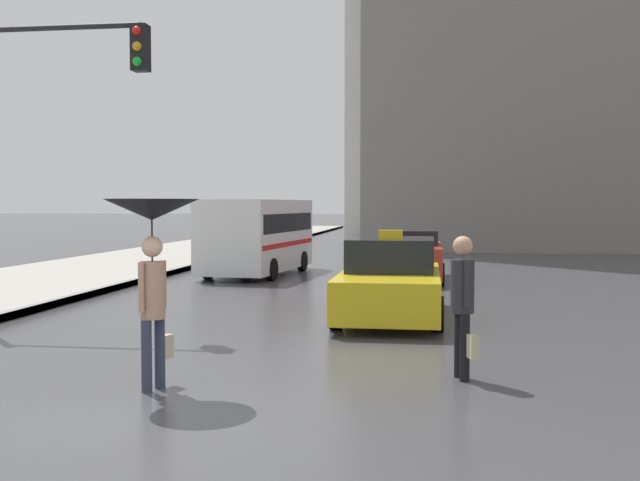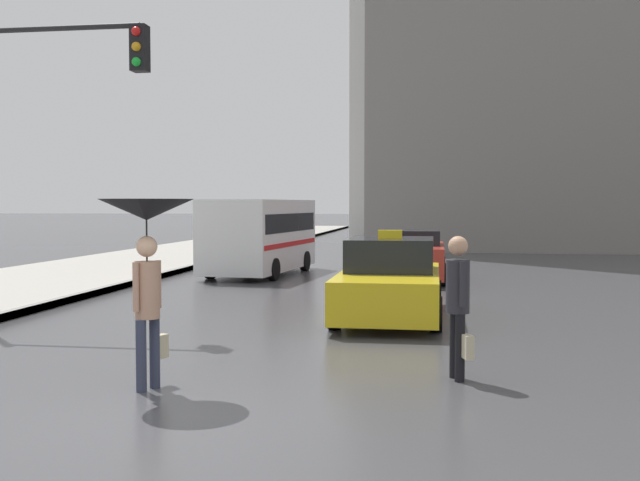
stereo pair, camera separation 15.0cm
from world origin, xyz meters
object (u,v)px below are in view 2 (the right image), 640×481
object	(u,v)px
taxi	(390,282)
ambulance_van	(260,233)
sedan_red	(411,257)
pedestrian_man	(458,298)
traffic_light	(36,107)
monument_cross	(358,33)
pedestrian_with_umbrella	(147,234)

from	to	relation	value
taxi	ambulance_van	bearing A→B (deg)	-61.32
sedan_red	pedestrian_man	world-z (taller)	pedestrian_man
ambulance_van	traffic_light	distance (m)	10.01
sedan_red	ambulance_van	xyz separation A→B (m)	(-4.57, 1.03, 0.59)
pedestrian_man	traffic_light	world-z (taller)	traffic_light
taxi	traffic_light	world-z (taller)	traffic_light
ambulance_van	monument_cross	size ratio (longest dim) A/B	0.27
ambulance_van	traffic_light	world-z (taller)	traffic_light
taxi	pedestrian_man	distance (m)	4.94
traffic_light	monument_cross	xyz separation A→B (m)	(2.79, 28.96, 7.65)
pedestrian_man	taxi	bearing A→B (deg)	177.48
taxi	pedestrian_with_umbrella	xyz separation A→B (m)	(-2.42, -5.84, 1.12)
pedestrian_man	monument_cross	world-z (taller)	monument_cross
sedan_red	monument_cross	distance (m)	23.47
pedestrian_with_umbrella	traffic_light	xyz separation A→B (m)	(-3.81, 4.40, 2.07)
ambulance_van	monument_cross	world-z (taller)	monument_cross
sedan_red	monument_cross	size ratio (longest dim) A/B	0.20
taxi	traffic_light	bearing A→B (deg)	13.00
pedestrian_man	traffic_light	xyz separation A→B (m)	(-7.35, 3.36, 2.86)
ambulance_van	pedestrian_man	bearing A→B (deg)	119.43
ambulance_van	pedestrian_with_umbrella	xyz separation A→B (m)	(1.98, -13.89, 0.54)
taxi	ambulance_van	distance (m)	9.20
sedan_red	pedestrian_with_umbrella	bearing A→B (deg)	78.63
taxi	sedan_red	world-z (taller)	taxi
sedan_red	monument_cross	bearing A→B (deg)	-80.01
taxi	ambulance_van	xyz separation A→B (m)	(-4.40, 8.05, 0.58)
sedan_red	traffic_light	xyz separation A→B (m)	(-6.40, -8.47, 3.20)
sedan_red	pedestrian_man	size ratio (longest dim) A/B	2.34
ambulance_van	pedestrian_with_umbrella	world-z (taller)	ambulance_van
taxi	pedestrian_man	bearing A→B (deg)	103.02
sedan_red	pedestrian_with_umbrella	world-z (taller)	pedestrian_with_umbrella
taxi	monument_cross	xyz separation A→B (m)	(-3.45, 27.52, 10.84)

